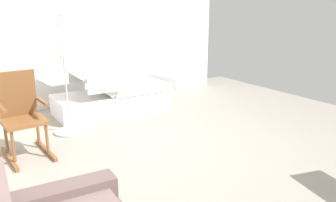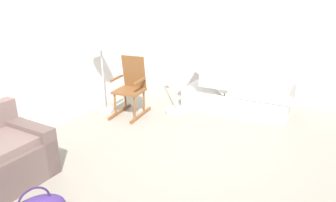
# 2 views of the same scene
# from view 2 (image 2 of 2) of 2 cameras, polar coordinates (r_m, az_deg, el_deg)

# --- Properties ---
(ground_plane) EXTENTS (7.33, 7.33, 0.00)m
(ground_plane) POSITION_cam_2_polar(r_m,az_deg,el_deg) (4.24, 5.71, -10.81)
(ground_plane) COLOR gray
(back_wall) EXTENTS (6.06, 0.10, 2.70)m
(back_wall) POSITION_cam_2_polar(r_m,az_deg,el_deg) (5.24, -21.02, 9.69)
(back_wall) COLOR white
(back_wall) RESTS_ON ground
(side_wall) EXTENTS (0.10, 5.23, 2.70)m
(side_wall) POSITION_cam_2_polar(r_m,az_deg,el_deg) (6.57, 16.37, 12.00)
(side_wall) COLOR white
(side_wall) RESTS_ON ground
(hospital_bed) EXTENTS (1.06, 2.08, 1.14)m
(hospital_bed) POSITION_cam_2_polar(r_m,az_deg,el_deg) (6.04, 12.66, 1.56)
(hospital_bed) COLOR silver
(hospital_bed) RESTS_ON ground
(rocking_chair) EXTENTS (0.80, 0.55, 1.05)m
(rocking_chair) POSITION_cam_2_polar(r_m,az_deg,el_deg) (5.61, -6.75, 2.57)
(rocking_chair) COLOR brown
(rocking_chair) RESTS_ON ground
(floor_lamp) EXTENTS (0.34, 0.34, 1.48)m
(floor_lamp) POSITION_cam_2_polar(r_m,az_deg,el_deg) (5.61, -12.19, 9.88)
(floor_lamp) COLOR #B2B5BA
(floor_lamp) RESTS_ON ground
(iv_pole) EXTENTS (0.44, 0.44, 1.69)m
(iv_pole) POSITION_cam_2_polar(r_m,az_deg,el_deg) (5.76, 1.64, 0.51)
(iv_pole) COLOR #B2B5BA
(iv_pole) RESTS_ON ground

